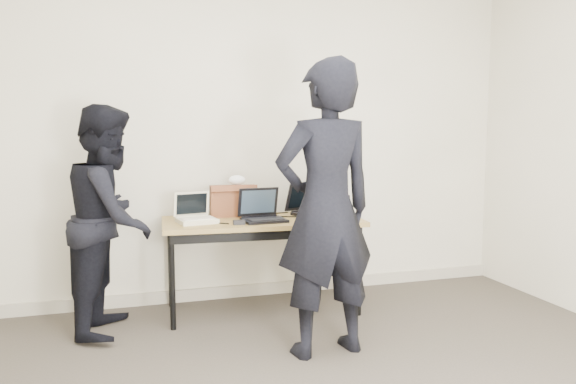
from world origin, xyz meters
name	(u,v)px	position (x,y,z in m)	size (l,w,h in m)	color
room	(372,143)	(0.00, 0.00, 1.35)	(4.60, 4.60, 2.80)	#3F3830
desk	(263,227)	(-0.04, 1.82, 0.66)	(1.54, 0.75, 0.72)	olive
laptop_beige	(196,216)	(-0.54, 1.85, 0.76)	(0.31, 0.31, 0.22)	beige
laptop_center	(262,213)	(-0.05, 1.77, 0.77)	(0.33, 0.32, 0.24)	black
laptop_right	(312,207)	(0.41, 1.96, 0.78)	(0.43, 0.42, 0.25)	black
leather_satchel	(233,200)	(-0.22, 2.05, 0.85)	(0.37, 0.20, 0.25)	brown
tissue	(237,180)	(-0.19, 2.05, 1.00)	(0.13, 0.10, 0.08)	white
equipment_box	(331,203)	(0.59, 2.01, 0.80)	(0.26, 0.22, 0.15)	black
power_brick	(239,222)	(-0.26, 1.65, 0.74)	(0.08, 0.05, 0.03)	black
cables	(275,217)	(0.08, 1.88, 0.72)	(1.15, 0.40, 0.01)	black
person_typist	(326,209)	(0.14, 0.93, 0.92)	(0.67, 0.44, 1.83)	black
person_observer	(110,219)	(-1.14, 1.76, 0.79)	(0.76, 0.60, 1.57)	black
baseboard	(255,290)	(0.00, 2.23, 0.05)	(4.50, 0.03, 0.10)	#ABA28D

